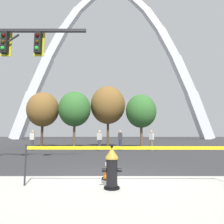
{
  "coord_description": "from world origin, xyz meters",
  "views": [
    {
      "loc": [
        0.03,
        -5.87,
        1.23
      ],
      "look_at": [
        0.01,
        5.0,
        2.5
      ],
      "focal_mm": 31.42,
      "sensor_mm": 36.0,
      "label": 1
    }
  ],
  "objects_px": {
    "pedestrian_standing_center": "(152,140)",
    "fire_hydrant": "(112,168)",
    "pedestrian_walking_left": "(100,140)",
    "monument_arch": "(112,69)",
    "pedestrian_near_trees": "(33,140)",
    "pedestrian_walking_right": "(121,140)",
    "traffic_cone_by_hydrant": "(109,166)"
  },
  "relations": [
    {
      "from": "monument_arch",
      "to": "pedestrian_near_trees",
      "type": "relative_size",
      "value": 35.75
    },
    {
      "from": "pedestrian_standing_center",
      "to": "pedestrian_walking_right",
      "type": "xyz_separation_m",
      "value": [
        -2.51,
        0.13,
        0.0
      ]
    },
    {
      "from": "pedestrian_standing_center",
      "to": "pedestrian_near_trees",
      "type": "height_order",
      "value": "same"
    },
    {
      "from": "fire_hydrant",
      "to": "pedestrian_standing_center",
      "type": "xyz_separation_m",
      "value": [
        3.17,
        11.18,
        0.35
      ]
    },
    {
      "from": "pedestrian_walking_right",
      "to": "pedestrian_near_trees",
      "type": "height_order",
      "value": "same"
    },
    {
      "from": "pedestrian_standing_center",
      "to": "pedestrian_walking_right",
      "type": "bearing_deg",
      "value": 176.98
    },
    {
      "from": "traffic_cone_by_hydrant",
      "to": "fire_hydrant",
      "type": "bearing_deg",
      "value": -84.1
    },
    {
      "from": "pedestrian_standing_center",
      "to": "pedestrian_near_trees",
      "type": "distance_m",
      "value": 9.62
    },
    {
      "from": "pedestrian_walking_right",
      "to": "pedestrian_near_trees",
      "type": "xyz_separation_m",
      "value": [
        -7.1,
        0.01,
        0.0
      ]
    },
    {
      "from": "monument_arch",
      "to": "pedestrian_standing_center",
      "type": "bearing_deg",
      "value": -85.39
    },
    {
      "from": "fire_hydrant",
      "to": "traffic_cone_by_hydrant",
      "type": "height_order",
      "value": "fire_hydrant"
    },
    {
      "from": "fire_hydrant",
      "to": "pedestrian_walking_right",
      "type": "relative_size",
      "value": 0.62
    },
    {
      "from": "fire_hydrant",
      "to": "pedestrian_standing_center",
      "type": "bearing_deg",
      "value": 74.15
    },
    {
      "from": "traffic_cone_by_hydrant",
      "to": "monument_arch",
      "type": "xyz_separation_m",
      "value": [
        0.07,
        49.91,
        20.06
      ]
    },
    {
      "from": "pedestrian_walking_left",
      "to": "pedestrian_standing_center",
      "type": "xyz_separation_m",
      "value": [
        4.15,
        0.45,
        0.0
      ]
    },
    {
      "from": "pedestrian_standing_center",
      "to": "fire_hydrant",
      "type": "bearing_deg",
      "value": -105.85
    },
    {
      "from": "pedestrian_standing_center",
      "to": "pedestrian_near_trees",
      "type": "xyz_separation_m",
      "value": [
        -9.62,
        0.14,
        0.0
      ]
    },
    {
      "from": "monument_arch",
      "to": "pedestrian_standing_center",
      "type": "distance_m",
      "value": 44.39
    },
    {
      "from": "traffic_cone_by_hydrant",
      "to": "pedestrian_walking_left",
      "type": "xyz_separation_m",
      "value": [
        -0.87,
        9.76,
        0.46
      ]
    },
    {
      "from": "pedestrian_walking_right",
      "to": "pedestrian_near_trees",
      "type": "bearing_deg",
      "value": 179.96
    },
    {
      "from": "pedestrian_walking_left",
      "to": "pedestrian_near_trees",
      "type": "xyz_separation_m",
      "value": [
        -5.47,
        0.58,
        0.0
      ]
    },
    {
      "from": "monument_arch",
      "to": "pedestrian_standing_center",
      "type": "xyz_separation_m",
      "value": [
        3.2,
        -39.7,
        -19.6
      ]
    },
    {
      "from": "fire_hydrant",
      "to": "traffic_cone_by_hydrant",
      "type": "distance_m",
      "value": 0.98
    },
    {
      "from": "monument_arch",
      "to": "pedestrian_walking_left",
      "type": "relative_size",
      "value": 35.75
    },
    {
      "from": "monument_arch",
      "to": "pedestrian_near_trees",
      "type": "xyz_separation_m",
      "value": [
        -6.41,
        -39.56,
        -19.6
      ]
    },
    {
      "from": "pedestrian_walking_left",
      "to": "traffic_cone_by_hydrant",
      "type": "bearing_deg",
      "value": -84.9
    },
    {
      "from": "pedestrian_walking_left",
      "to": "pedestrian_standing_center",
      "type": "bearing_deg",
      "value": 6.16
    },
    {
      "from": "pedestrian_walking_left",
      "to": "pedestrian_near_trees",
      "type": "distance_m",
      "value": 5.5
    },
    {
      "from": "monument_arch",
      "to": "pedestrian_walking_left",
      "type": "distance_m",
      "value": 44.69
    },
    {
      "from": "pedestrian_standing_center",
      "to": "monument_arch",
      "type": "bearing_deg",
      "value": 94.61
    },
    {
      "from": "pedestrian_walking_left",
      "to": "monument_arch",
      "type": "bearing_deg",
      "value": 88.65
    },
    {
      "from": "monument_arch",
      "to": "pedestrian_near_trees",
      "type": "height_order",
      "value": "monument_arch"
    }
  ]
}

